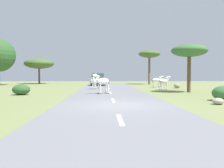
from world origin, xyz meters
TOP-DOWN VIEW (x-y plane):
  - ground_plane at (0.00, 0.00)m, footprint 90.00×90.00m
  - road at (-0.17, 0.00)m, footprint 6.00×64.00m
  - lane_markings at (-0.17, -1.00)m, footprint 0.16×56.00m
  - zebra_0 at (-1.77, 13.19)m, footprint 0.51×1.45m
  - zebra_1 at (5.61, 12.43)m, footprint 1.48×0.96m
  - zebra_2 at (5.95, 17.30)m, footprint 1.59×0.45m
  - zebra_3 at (-0.85, 6.86)m, footprint 1.54×1.20m
  - car_0 at (-1.51, 22.09)m, footprint 2.13×4.40m
  - tree_0 at (6.92, 8.89)m, footprint 3.18×3.18m
  - tree_1 at (-11.98, 29.39)m, footprint 5.08×5.08m
  - tree_3 at (6.78, 26.57)m, footprint 3.54×3.54m
  - bush_1 at (-7.19, 6.66)m, footprint 1.37×1.23m
  - rock_1 at (5.34, 0.30)m, footprint 0.61×0.62m
  - rock_2 at (7.86, 15.28)m, footprint 0.73×0.70m
  - rock_4 at (8.65, 6.15)m, footprint 0.61×0.48m

SIDE VIEW (x-z plane):
  - ground_plane at x=0.00m, z-range 0.00..0.00m
  - road at x=-0.17m, z-range 0.00..0.05m
  - lane_markings at x=-0.17m, z-range 0.05..0.06m
  - rock_1 at x=5.34m, z-range 0.00..0.35m
  - rock_4 at x=8.65m, z-range 0.00..0.36m
  - rock_2 at x=7.86m, z-range 0.00..0.58m
  - bush_1 at x=-7.19m, z-range 0.00..0.82m
  - car_0 at x=-1.51m, z-range -0.02..1.72m
  - zebra_0 at x=-1.77m, z-range 0.18..1.55m
  - zebra_2 at x=5.95m, z-range 0.14..1.64m
  - zebra_1 at x=5.61m, z-range 0.14..1.65m
  - zebra_3 at x=-0.85m, z-range 0.21..1.86m
  - tree_1 at x=-11.98m, z-range 1.31..5.72m
  - tree_0 at x=6.92m, z-range 1.53..5.82m
  - tree_3 at x=6.78m, z-range 2.10..7.72m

